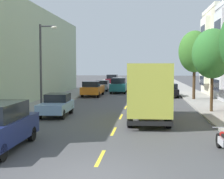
{
  "coord_description": "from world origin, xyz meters",
  "views": [
    {
      "loc": [
        1.68,
        -9.79,
        3.41
      ],
      "look_at": [
        -1.75,
        22.79,
        1.06
      ],
      "focal_mm": 52.35,
      "sensor_mm": 36.0,
      "label": 1
    }
  ],
  "objects_px": {
    "delivery_box_truck": "(148,89)",
    "parked_hatchback_sky": "(56,105)",
    "street_tree_third": "(195,52)",
    "parked_sedan_white": "(160,80)",
    "parked_pickup_orange": "(93,89)",
    "street_lamp": "(43,60)",
    "parked_sedan_champagne": "(164,83)",
    "parked_hatchback_black": "(170,90)",
    "street_tree_second": "(212,54)",
    "parked_suv_burgundy": "(112,80)",
    "parked_sedan_silver": "(103,85)",
    "moving_teal_sedan": "(119,85)",
    "parked_motorcycle": "(224,142)"
  },
  "relations": [
    {
      "from": "parked_hatchback_black",
      "to": "parked_sedan_champagne",
      "type": "relative_size",
      "value": 0.88
    },
    {
      "from": "street_tree_second",
      "to": "parked_sedan_white",
      "type": "bearing_deg",
      "value": 92.94
    },
    {
      "from": "street_tree_third",
      "to": "parked_sedan_silver",
      "type": "relative_size",
      "value": 1.49
    },
    {
      "from": "parked_sedan_silver",
      "to": "parked_motorcycle",
      "type": "xyz_separation_m",
      "value": [
        9.09,
        -31.69,
        -0.34
      ]
    },
    {
      "from": "delivery_box_truck",
      "to": "parked_suv_burgundy",
      "type": "xyz_separation_m",
      "value": [
        -6.08,
        37.01,
        -0.99
      ]
    },
    {
      "from": "street_tree_third",
      "to": "parked_hatchback_sky",
      "type": "height_order",
      "value": "street_tree_third"
    },
    {
      "from": "street_tree_third",
      "to": "parked_sedan_white",
      "type": "relative_size",
      "value": 1.49
    },
    {
      "from": "street_lamp",
      "to": "parked_sedan_champagne",
      "type": "bearing_deg",
      "value": 69.24
    },
    {
      "from": "parked_sedan_white",
      "to": "moving_teal_sedan",
      "type": "relative_size",
      "value": 0.95
    },
    {
      "from": "parked_suv_burgundy",
      "to": "parked_sedan_champagne",
      "type": "bearing_deg",
      "value": -35.92
    },
    {
      "from": "street_tree_second",
      "to": "parked_hatchback_black",
      "type": "bearing_deg",
      "value": 99.82
    },
    {
      "from": "parked_hatchback_sky",
      "to": "street_lamp",
      "type": "bearing_deg",
      "value": 129.61
    },
    {
      "from": "parked_sedan_white",
      "to": "parked_hatchback_black",
      "type": "bearing_deg",
      "value": -90.18
    },
    {
      "from": "street_lamp",
      "to": "parked_sedan_champagne",
      "type": "xyz_separation_m",
      "value": [
        10.36,
        27.34,
        -3.09
      ]
    },
    {
      "from": "parked_sedan_white",
      "to": "parked_motorcycle",
      "type": "height_order",
      "value": "parked_sedan_white"
    },
    {
      "from": "parked_sedan_champagne",
      "to": "parked_suv_burgundy",
      "type": "bearing_deg",
      "value": 144.08
    },
    {
      "from": "parked_pickup_orange",
      "to": "parked_motorcycle",
      "type": "distance_m",
      "value": 25.28
    },
    {
      "from": "street_tree_second",
      "to": "street_tree_third",
      "type": "bearing_deg",
      "value": 90.0
    },
    {
      "from": "parked_pickup_orange",
      "to": "parked_hatchback_sky",
      "type": "distance_m",
      "value": 14.99
    },
    {
      "from": "delivery_box_truck",
      "to": "parked_hatchback_black",
      "type": "distance_m",
      "value": 16.53
    },
    {
      "from": "street_tree_third",
      "to": "parked_sedan_white",
      "type": "distance_m",
      "value": 31.23
    },
    {
      "from": "moving_teal_sedan",
      "to": "street_tree_third",
      "type": "bearing_deg",
      "value": -45.8
    },
    {
      "from": "street_lamp",
      "to": "moving_teal_sedan",
      "type": "height_order",
      "value": "street_lamp"
    },
    {
      "from": "moving_teal_sedan",
      "to": "parked_pickup_orange",
      "type": "bearing_deg",
      "value": -118.6
    },
    {
      "from": "street_tree_second",
      "to": "parked_sedan_white",
      "type": "relative_size",
      "value": 1.31
    },
    {
      "from": "parked_pickup_orange",
      "to": "parked_sedan_white",
      "type": "bearing_deg",
      "value": 72.18
    },
    {
      "from": "street_lamp",
      "to": "parked_hatchback_sky",
      "type": "relative_size",
      "value": 1.57
    },
    {
      "from": "parked_suv_burgundy",
      "to": "parked_sedan_silver",
      "type": "height_order",
      "value": "parked_suv_burgundy"
    },
    {
      "from": "parked_pickup_orange",
      "to": "parked_suv_burgundy",
      "type": "distance_m",
      "value": 20.47
    },
    {
      "from": "parked_hatchback_black",
      "to": "parked_hatchback_sky",
      "type": "bearing_deg",
      "value": -120.58
    },
    {
      "from": "street_tree_third",
      "to": "street_lamp",
      "type": "relative_size",
      "value": 1.07
    },
    {
      "from": "parked_hatchback_black",
      "to": "street_lamp",
      "type": "bearing_deg",
      "value": -128.28
    },
    {
      "from": "delivery_box_truck",
      "to": "parked_hatchback_sky",
      "type": "xyz_separation_m",
      "value": [
        -6.25,
        1.56,
        -1.22
      ]
    },
    {
      "from": "street_tree_second",
      "to": "moving_teal_sedan",
      "type": "xyz_separation_m",
      "value": [
        -8.2,
        17.28,
        -3.31
      ]
    },
    {
      "from": "street_tree_second",
      "to": "parked_hatchback_sky",
      "type": "bearing_deg",
      "value": -167.28
    },
    {
      "from": "street_lamp",
      "to": "parked_suv_burgundy",
      "type": "bearing_deg",
      "value": 87.17
    },
    {
      "from": "delivery_box_truck",
      "to": "parked_hatchback_sky",
      "type": "distance_m",
      "value": 6.55
    },
    {
      "from": "parked_hatchback_black",
      "to": "parked_suv_burgundy",
      "type": "bearing_deg",
      "value": 112.43
    },
    {
      "from": "street_lamp",
      "to": "street_tree_second",
      "type": "bearing_deg",
      "value": 2.96
    },
    {
      "from": "parked_sedan_white",
      "to": "parked_hatchback_sky",
      "type": "distance_m",
      "value": 43.1
    },
    {
      "from": "parked_pickup_orange",
      "to": "parked_sedan_silver",
      "type": "relative_size",
      "value": 1.17
    },
    {
      "from": "street_lamp",
      "to": "parked_pickup_orange",
      "type": "bearing_deg",
      "value": 83.28
    },
    {
      "from": "street_lamp",
      "to": "parked_hatchback_sky",
      "type": "xyz_separation_m",
      "value": [
        1.5,
        -1.81,
        -3.09
      ]
    },
    {
      "from": "parked_hatchback_sky",
      "to": "moving_teal_sedan",
      "type": "relative_size",
      "value": 0.84
    },
    {
      "from": "parked_hatchback_black",
      "to": "moving_teal_sedan",
      "type": "bearing_deg",
      "value": 140.61
    },
    {
      "from": "parked_pickup_orange",
      "to": "parked_motorcycle",
      "type": "xyz_separation_m",
      "value": [
        9.14,
        -23.56,
        -0.42
      ]
    },
    {
      "from": "delivery_box_truck",
      "to": "parked_sedan_champagne",
      "type": "height_order",
      "value": "delivery_box_truck"
    },
    {
      "from": "street_lamp",
      "to": "parked_sedan_silver",
      "type": "height_order",
      "value": "street_lamp"
    },
    {
      "from": "parked_sedan_white",
      "to": "parked_suv_burgundy",
      "type": "distance_m",
      "value": 10.96
    },
    {
      "from": "street_tree_second",
      "to": "parked_pickup_orange",
      "type": "height_order",
      "value": "street_tree_second"
    }
  ]
}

